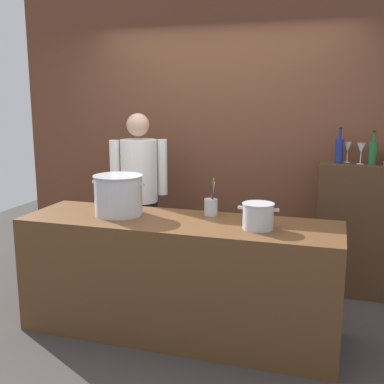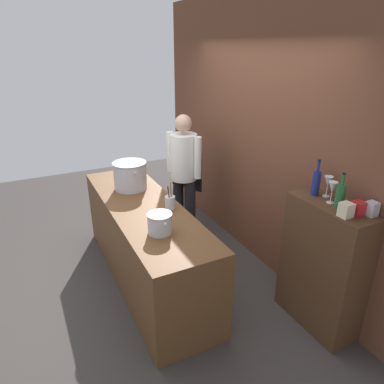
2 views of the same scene
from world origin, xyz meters
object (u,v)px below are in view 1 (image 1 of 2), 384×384
chef (139,188)px  wine_glass_tall (348,148)px  utensil_crock (211,206)px  stockpot_small (258,216)px  wine_glass_wide (361,149)px  wine_bottle_green (373,152)px  stockpot_large (118,195)px  wine_bottle_cobalt (339,150)px

chef → wine_glass_tall: size_ratio=8.90×
chef → utensil_crock: bearing=120.1°
stockpot_small → wine_glass_wide: size_ratio=1.53×
chef → wine_glass_tall: bearing=168.1°
wine_bottle_green → wine_glass_wide: size_ratio=1.58×
stockpot_large → wine_bottle_cobalt: bearing=35.9°
chef → utensil_crock: size_ratio=5.61×
wine_bottle_cobalt → wine_glass_tall: (0.07, 0.06, 0.02)m
chef → stockpot_small: 1.51m
wine_bottle_cobalt → chef: bearing=-166.5°
wine_bottle_green → wine_glass_tall: size_ratio=1.59×
wine_bottle_cobalt → wine_glass_tall: size_ratio=1.72×
utensil_crock → wine_bottle_cobalt: (0.93, 0.98, 0.36)m
wine_bottle_cobalt → wine_bottle_green: (0.28, -0.02, -0.01)m
chef → wine_bottle_green: bearing=164.4°
wine_glass_wide → wine_glass_tall: 0.13m
stockpot_large → utensil_crock: (0.69, 0.19, -0.09)m
wine_bottle_cobalt → wine_glass_tall: wine_bottle_cobalt is taller
stockpot_small → wine_bottle_green: size_ratio=0.97×
wine_bottle_cobalt → wine_glass_wide: size_ratio=1.71×
stockpot_small → wine_glass_wide: wine_glass_wide is taller
wine_bottle_cobalt → wine_bottle_green: 0.28m
stockpot_large → stockpot_small: (1.10, -0.08, -0.06)m
wine_bottle_green → wine_glass_tall: 0.23m
stockpot_large → wine_glass_tall: wine_glass_tall is taller
wine_glass_wide → wine_glass_tall: bearing=148.7°
chef → wine_glass_wide: (1.96, 0.42, 0.39)m
stockpot_small → wine_glass_tall: bearing=66.0°
utensil_crock → wine_bottle_green: 1.58m
stockpot_large → utensil_crock: size_ratio=1.49×
stockpot_large → wine_bottle_cobalt: size_ratio=1.38×
stockpot_large → stockpot_small: bearing=-4.2°
wine_bottle_cobalt → wine_glass_wide: wine_bottle_cobalt is taller
utensil_crock → wine_bottle_cobalt: bearing=46.6°
stockpot_large → chef: bearing=101.6°
utensil_crock → stockpot_large: bearing=-164.3°
chef → wine_glass_tall: (1.84, 0.49, 0.39)m
wine_glass_tall → utensil_crock: bearing=-133.9°
wine_glass_wide → wine_bottle_cobalt: bearing=177.8°
wine_bottle_green → chef: bearing=-168.9°
stockpot_large → wine_bottle_cobalt: (1.62, 1.17, 0.28)m
chef → wine_glass_wide: size_ratio=8.87×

